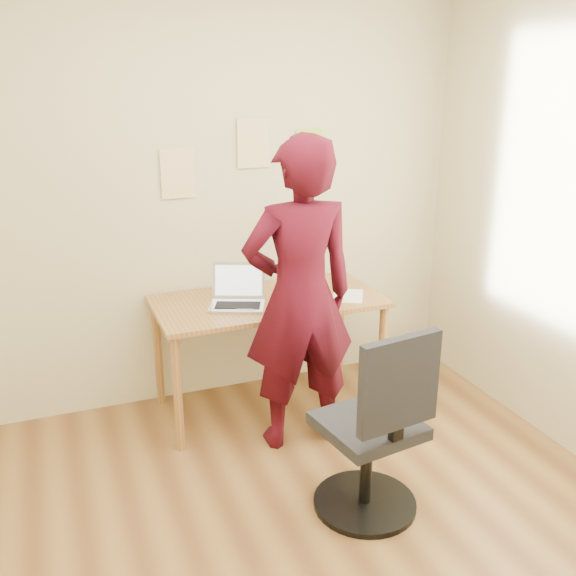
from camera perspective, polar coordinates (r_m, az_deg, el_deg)
name	(u,v)px	position (r m, az deg, el deg)	size (l,w,h in m)	color
room	(309,271)	(2.44, 1.89, 1.51)	(3.58, 3.58, 2.78)	brown
desk	(268,312)	(3.99, -1.76, -2.15)	(1.40, 0.70, 0.74)	#A26F37
laptop	(237,296)	(3.87, -4.52, -0.74)	(0.41, 0.39, 0.23)	silver
paper_sheet	(348,296)	(4.03, 5.34, -0.69)	(0.18, 0.26, 0.00)	white
phone	(311,305)	(3.85, 2.08, -1.52)	(0.09, 0.13, 0.01)	black
wall_note_left	(178,174)	(4.00, -9.76, 9.99)	(0.21, 0.00, 0.30)	#F0CD8F
wall_note_mid	(253,144)	(4.11, -3.09, 12.70)	(0.21, 0.00, 0.30)	#F0CD8F
wall_note_right	(309,149)	(4.25, 1.84, 12.29)	(0.18, 0.00, 0.24)	#9EDB31
office_chair	(376,438)	(3.15, 7.83, -13.04)	(0.52, 0.52, 0.99)	black
person	(300,297)	(3.54, 1.03, -0.81)	(0.65, 0.43, 1.78)	#3E0814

